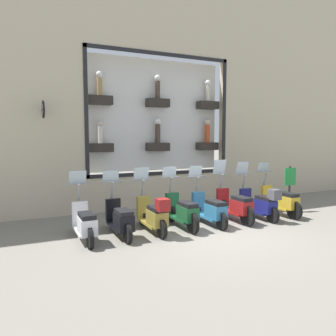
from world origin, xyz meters
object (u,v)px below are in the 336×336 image
scooter_green_4 (183,212)px  shop_sign_post (290,188)px  scooter_yellow_0 (281,201)px  scooter_olive_5 (154,215)px  scooter_black_6 (120,220)px  scooter_red_2 (235,206)px  scooter_teal_3 (210,210)px  scooter_white_7 (85,223)px  scooter_navy_1 (261,204)px

scooter_green_4 → shop_sign_post: 4.02m
scooter_yellow_0 → shop_sign_post: (0.31, -0.65, 0.33)m
scooter_olive_5 → scooter_black_6: bearing=85.7°
scooter_red_2 → scooter_teal_3: scooter_red_2 is taller
scooter_red_2 → scooter_teal_3: (-0.01, 0.84, -0.03)m
scooter_green_4 → scooter_olive_5: size_ratio=1.01×
scooter_red_2 → scooter_olive_5: (-0.08, 2.51, 0.01)m
scooter_yellow_0 → scooter_olive_5: bearing=91.0°
scooter_olive_5 → scooter_white_7: 1.67m
scooter_navy_1 → scooter_teal_3: size_ratio=1.00×
scooter_white_7 → scooter_teal_3: bearing=-90.0°
scooter_navy_1 → scooter_green_4: scooter_navy_1 is taller
scooter_navy_1 → scooter_teal_3: bearing=87.8°
scooter_yellow_0 → scooter_white_7: bearing=90.1°
scooter_navy_1 → shop_sign_post: 1.56m
scooter_red_2 → shop_sign_post: size_ratio=1.25×
scooter_navy_1 → scooter_red_2: size_ratio=0.99×
scooter_yellow_0 → shop_sign_post: size_ratio=1.24×
scooter_yellow_0 → scooter_green_4: size_ratio=1.00×
scooter_red_2 → scooter_white_7: (-0.01, 4.18, -0.04)m
scooter_teal_3 → shop_sign_post: size_ratio=1.23×
scooter_yellow_0 → scooter_teal_3: bearing=90.2°
scooter_navy_1 → scooter_green_4: size_ratio=0.99×
scooter_green_4 → scooter_white_7: size_ratio=1.01×
scooter_olive_5 → shop_sign_post: (0.38, -4.83, 0.31)m
scooter_green_4 → scooter_olive_5: (-0.07, 0.84, 0.02)m
scooter_red_2 → shop_sign_post: scooter_red_2 is taller
scooter_olive_5 → scooter_green_4: bearing=-85.2°
scooter_olive_5 → scooter_red_2: bearing=-88.3°
scooter_navy_1 → shop_sign_post: bearing=-75.5°
scooter_navy_1 → shop_sign_post: size_ratio=1.23×
scooter_olive_5 → shop_sign_post: scooter_olive_5 is taller
scooter_navy_1 → scooter_olive_5: size_ratio=1.00×
scooter_white_7 → shop_sign_post: size_ratio=1.23×
scooter_teal_3 → scooter_black_6: (-0.00, 2.51, -0.00)m
shop_sign_post → scooter_white_7: bearing=92.8°
scooter_olive_5 → scooter_black_6: scooter_olive_5 is taller
scooter_olive_5 → scooter_white_7: size_ratio=1.00×
scooter_teal_3 → scooter_white_7: (-0.00, 3.34, -0.00)m
scooter_teal_3 → scooter_olive_5: bearing=92.2°
shop_sign_post → scooter_green_4: bearing=94.5°
scooter_green_4 → scooter_black_6: 1.67m
scooter_green_4 → scooter_yellow_0: bearing=-90.0°
scooter_red_2 → scooter_black_6: scooter_red_2 is taller
scooter_black_6 → scooter_white_7: (0.00, 0.84, 0.00)m
scooter_yellow_0 → scooter_black_6: bearing=90.1°
scooter_green_4 → scooter_black_6: size_ratio=1.01×
scooter_teal_3 → scooter_green_4: bearing=89.6°
scooter_yellow_0 → scooter_green_4: bearing=90.0°
scooter_yellow_0 → scooter_black_6: scooter_yellow_0 is taller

